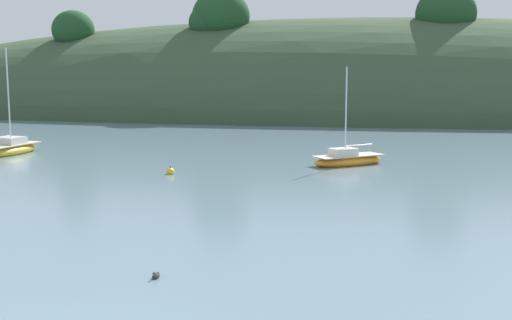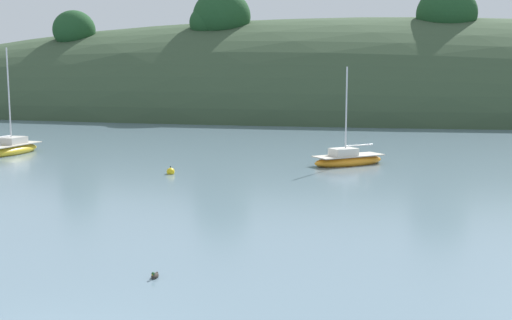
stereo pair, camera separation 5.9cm
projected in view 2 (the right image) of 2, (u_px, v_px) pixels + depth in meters
far_shoreline_hill at (339, 115)px, 80.75m from camera, size 150.00×36.00×27.76m
sailboat_blue_center at (348, 160)px, 37.17m from camera, size 4.64×4.27×5.95m
sailboat_teal_outer at (10, 149)px, 42.13m from camera, size 2.31×5.48×7.29m
mooring_buoy_outer at (171, 172)px, 33.78m from camera, size 0.44×0.44×0.54m
duck_lead at (155, 276)px, 16.61m from camera, size 0.20×0.43×0.24m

